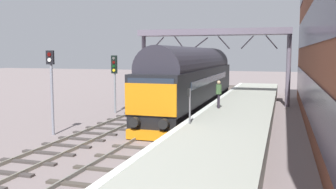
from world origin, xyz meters
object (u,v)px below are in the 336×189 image
object	(u,v)px
signal_post_far	(115,75)
platform_number_sign	(190,100)
diesel_locomotive	(193,78)
waiting_passenger	(219,92)
signal_post_mid	(51,83)

from	to	relation	value
signal_post_far	platform_number_sign	bearing A→B (deg)	-45.88
diesel_locomotive	waiting_passenger	world-z (taller)	diesel_locomotive
signal_post_mid	signal_post_far	distance (m)	7.60
signal_post_far	diesel_locomotive	bearing A→B (deg)	16.75
signal_post_mid	platform_number_sign	bearing A→B (deg)	0.28
diesel_locomotive	waiting_passenger	bearing A→B (deg)	-57.12
signal_post_mid	platform_number_sign	xyz separation A→B (m)	(7.33, 0.04, -0.64)
platform_number_sign	waiting_passenger	xyz separation A→B (m)	(0.47, 5.33, -0.12)
signal_post_far	platform_number_sign	world-z (taller)	signal_post_far
diesel_locomotive	signal_post_mid	world-z (taller)	diesel_locomotive
waiting_passenger	signal_post_mid	bearing A→B (deg)	106.97
signal_post_mid	waiting_passenger	bearing A→B (deg)	34.49
diesel_locomotive	signal_post_mid	xyz separation A→B (m)	(-5.32, -9.20, 0.26)
signal_post_far	waiting_passenger	distance (m)	8.15
signal_post_mid	platform_number_sign	size ratio (longest dim) A/B	2.69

